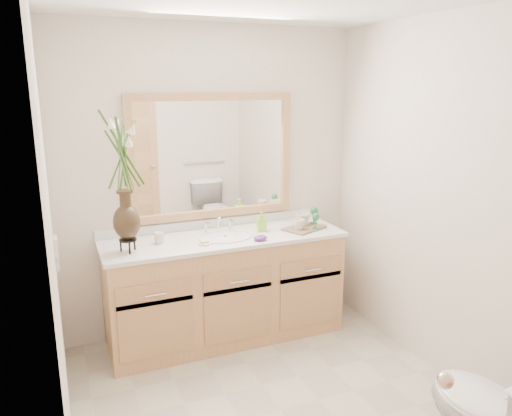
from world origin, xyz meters
name	(u,v)px	position (x,y,z in m)	size (l,w,h in m)	color
floor	(281,410)	(0.00, 0.00, 0.00)	(2.60, 2.60, 0.00)	beige
wall_back	(212,182)	(0.00, 1.30, 1.20)	(2.40, 0.02, 2.40)	silver
wall_front	(458,323)	(0.00, -1.30, 1.20)	(2.40, 0.02, 2.40)	silver
wall_left	(53,250)	(-1.20, 0.00, 1.20)	(0.02, 2.60, 2.40)	silver
wall_right	(450,204)	(1.20, 0.00, 1.20)	(0.02, 2.60, 2.40)	silver
vanity	(225,289)	(0.00, 1.01, 0.40)	(1.80, 0.55, 0.80)	tan
counter	(225,238)	(0.00, 1.01, 0.82)	(1.84, 0.57, 0.03)	white
sink	(226,244)	(0.00, 1.00, 0.78)	(0.38, 0.34, 0.23)	white
mirror	(212,157)	(0.00, 1.28, 1.41)	(1.32, 0.04, 0.97)	white
switch_plate	(56,246)	(-1.19, 0.76, 0.98)	(0.02, 0.12, 0.12)	white
door	(375,397)	(-0.30, -1.29, 1.00)	(0.80, 0.03, 2.00)	tan
flower_vase	(123,165)	(-0.73, 0.94, 1.44)	(0.22, 0.22, 0.89)	black
tumbler	(159,238)	(-0.50, 1.04, 0.87)	(0.07, 0.07, 0.08)	beige
soap_dish	(205,243)	(-0.20, 0.89, 0.84)	(0.09, 0.09, 0.03)	beige
soap_bottle	(261,222)	(0.31, 1.04, 0.90)	(0.06, 0.06, 0.14)	#92DC33
purple_dish	(260,238)	(0.21, 0.82, 0.85)	(0.11, 0.08, 0.04)	#602776
tray	(304,228)	(0.65, 0.96, 0.84)	(0.32, 0.21, 0.02)	brown
mug_left	(299,224)	(0.58, 0.92, 0.89)	(0.09, 0.08, 0.09)	beige
mug_right	(303,219)	(0.67, 1.01, 0.90)	(0.10, 0.10, 0.10)	beige
goblet_front	(316,218)	(0.72, 0.89, 0.93)	(0.06, 0.06, 0.13)	#25703A
goblet_back	(314,212)	(0.78, 1.03, 0.94)	(0.06, 0.06, 0.14)	#25703A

